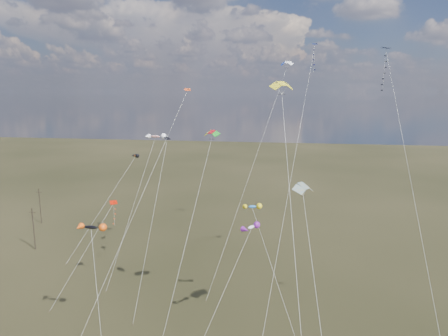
% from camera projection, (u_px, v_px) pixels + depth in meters
% --- Properties ---
extents(utility_pole_near, '(1.40, 0.20, 8.00)m').
position_uv_depth(utility_pole_near, '(34.00, 228.00, 74.40)').
color(utility_pole_near, black).
rests_on(utility_pole_near, ground).
extents(utility_pole_far, '(1.40, 0.20, 8.00)m').
position_uv_depth(utility_pole_far, '(40.00, 206.00, 89.24)').
color(utility_pole_far, black).
rests_on(utility_pole_far, ground).
extents(diamond_black_high, '(4.91, 20.87, 35.12)m').
position_uv_depth(diamond_black_high, '(387.00, 84.00, 53.38)').
color(diamond_black_high, black).
rests_on(diamond_black_high, ground).
extents(diamond_navy_tall, '(6.50, 25.23, 36.28)m').
position_uv_depth(diamond_navy_tall, '(310.00, 79.00, 58.08)').
color(diamond_navy_tall, '#0E1946').
rests_on(diamond_navy_tall, ground).
extents(diamond_black_mid, '(1.97, 12.71, 22.67)m').
position_uv_depth(diamond_black_mid, '(158.00, 191.00, 55.79)').
color(diamond_black_mid, black).
rests_on(diamond_black_mid, ground).
extents(diamond_red_low, '(6.94, 8.88, 13.50)m').
position_uv_depth(diamond_red_low, '(111.00, 218.00, 58.15)').
color(diamond_red_low, '#C01302').
rests_on(diamond_red_low, ground).
extents(diamond_orange_center, '(9.39, 20.24, 29.66)m').
position_uv_depth(diamond_orange_center, '(157.00, 159.00, 53.73)').
color(diamond_orange_center, '#D64217').
rests_on(diamond_orange_center, ground).
extents(parafoil_yellow, '(4.95, 20.92, 30.61)m').
position_uv_depth(parafoil_yellow, '(282.00, 85.00, 41.23)').
color(parafoil_yellow, gold).
rests_on(parafoil_yellow, ground).
extents(parafoil_blue_white, '(11.46, 26.45, 35.07)m').
position_uv_depth(parafoil_blue_white, '(286.00, 64.00, 72.80)').
color(parafoil_blue_white, blue).
rests_on(parafoil_blue_white, ground).
extents(parafoil_striped, '(4.35, 18.20, 19.79)m').
position_uv_depth(parafoil_striped, '(304.00, 186.00, 43.40)').
color(parafoil_striped, gold).
rests_on(parafoil_striped, ground).
extents(parafoil_tricolor, '(4.71, 15.97, 24.98)m').
position_uv_depth(parafoil_tricolor, '(211.00, 134.00, 47.18)').
color(parafoil_tricolor, yellow).
rests_on(parafoil_tricolor, ground).
extents(novelty_black_orange, '(5.62, 6.86, 14.28)m').
position_uv_depth(novelty_black_orange, '(91.00, 228.00, 45.96)').
color(novelty_black_orange, black).
rests_on(novelty_black_orange, ground).
extents(novelty_orange_black, '(9.73, 13.31, 17.69)m').
position_uv_depth(novelty_orange_black, '(135.00, 156.00, 75.65)').
color(novelty_orange_black, '#C16413').
rests_on(novelty_orange_black, ground).
extents(novelty_white_purple, '(6.95, 11.10, 14.45)m').
position_uv_depth(novelty_white_purple, '(251.00, 228.00, 45.27)').
color(novelty_white_purple, white).
rests_on(novelty_white_purple, ground).
extents(novelty_redwhite_stripe, '(5.07, 16.60, 22.05)m').
position_uv_depth(novelty_redwhite_stripe, '(155.00, 137.00, 69.62)').
color(novelty_redwhite_stripe, red).
rests_on(novelty_redwhite_stripe, ground).
extents(novelty_blue_yellow, '(7.66, 9.22, 15.20)m').
position_uv_depth(novelty_blue_yellow, '(253.00, 207.00, 50.64)').
color(novelty_blue_yellow, blue).
rests_on(novelty_blue_yellow, ground).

